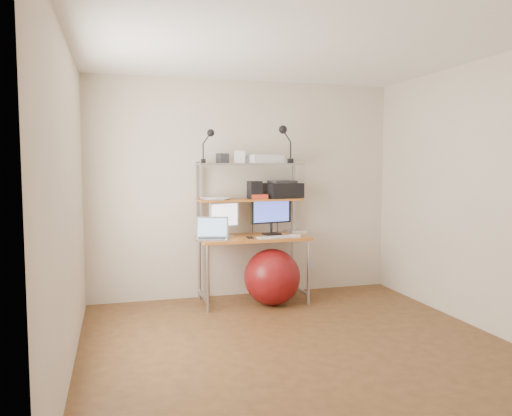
{
  "coord_description": "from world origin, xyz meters",
  "views": [
    {
      "loc": [
        -1.46,
        -3.85,
        1.53
      ],
      "look_at": [
        -0.05,
        1.15,
        1.08
      ],
      "focal_mm": 35.0,
      "sensor_mm": 36.0,
      "label": 1
    }
  ],
  "objects_px": {
    "laptop": "(212,235)",
    "exercise_ball": "(272,277)",
    "monitor_silver": "(225,217)",
    "monitor_black": "(271,212)",
    "printer": "(282,190)"
  },
  "relations": [
    {
      "from": "monitor_silver",
      "to": "printer",
      "type": "xyz_separation_m",
      "value": [
        0.7,
        0.08,
        0.29
      ]
    },
    {
      "from": "monitor_silver",
      "to": "exercise_ball",
      "type": "xyz_separation_m",
      "value": [
        0.47,
        -0.25,
        -0.65
      ]
    },
    {
      "from": "laptop",
      "to": "exercise_ball",
      "type": "xyz_separation_m",
      "value": [
        0.65,
        -0.08,
        -0.48
      ]
    },
    {
      "from": "laptop",
      "to": "exercise_ball",
      "type": "height_order",
      "value": "laptop"
    },
    {
      "from": "monitor_silver",
      "to": "monitor_black",
      "type": "relative_size",
      "value": 0.79
    },
    {
      "from": "exercise_ball",
      "to": "printer",
      "type": "bearing_deg",
      "value": 55.79
    },
    {
      "from": "printer",
      "to": "monitor_silver",
      "type": "bearing_deg",
      "value": 173.0
    },
    {
      "from": "printer",
      "to": "exercise_ball",
      "type": "relative_size",
      "value": 0.77
    },
    {
      "from": "laptop",
      "to": "exercise_ball",
      "type": "distance_m",
      "value": 0.81
    },
    {
      "from": "printer",
      "to": "exercise_ball",
      "type": "bearing_deg",
      "value": -137.83
    },
    {
      "from": "monitor_silver",
      "to": "laptop",
      "type": "distance_m",
      "value": 0.29
    },
    {
      "from": "monitor_black",
      "to": "printer",
      "type": "height_order",
      "value": "printer"
    },
    {
      "from": "monitor_silver",
      "to": "monitor_black",
      "type": "distance_m",
      "value": 0.55
    },
    {
      "from": "laptop",
      "to": "monitor_black",
      "type": "bearing_deg",
      "value": 30.44
    },
    {
      "from": "monitor_silver",
      "to": "laptop",
      "type": "xyz_separation_m",
      "value": [
        -0.17,
        -0.17,
        -0.16
      ]
    }
  ]
}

